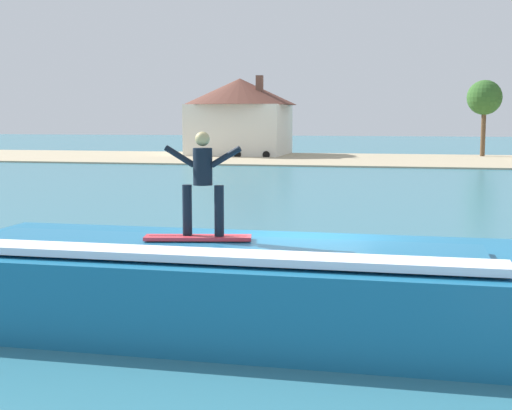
{
  "coord_description": "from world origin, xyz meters",
  "views": [
    {
      "loc": [
        1.99,
        -12.77,
        3.48
      ],
      "look_at": [
        -1.02,
        0.9,
        1.77
      ],
      "focal_mm": 49.73,
      "sensor_mm": 36.0,
      "label": 1
    }
  ],
  "objects_px": {
    "car_near_shore": "(253,147)",
    "house_with_chimney": "(240,113)",
    "surfboard": "(198,238)",
    "tree_short_bushy": "(484,98)",
    "surfer": "(203,177)",
    "wave_crest": "(227,284)"
  },
  "relations": [
    {
      "from": "wave_crest",
      "to": "tree_short_bushy",
      "type": "bearing_deg",
      "value": 80.55
    },
    {
      "from": "surfer",
      "to": "house_with_chimney",
      "type": "xyz_separation_m",
      "value": [
        -12.5,
        53.86,
        1.48
      ]
    },
    {
      "from": "surfboard",
      "to": "car_near_shore",
      "type": "bearing_deg",
      "value": 101.6
    },
    {
      "from": "car_near_shore",
      "to": "house_with_chimney",
      "type": "distance_m",
      "value": 4.84
    },
    {
      "from": "wave_crest",
      "to": "surfboard",
      "type": "relative_size",
      "value": 5.4
    },
    {
      "from": "car_near_shore",
      "to": "house_with_chimney",
      "type": "bearing_deg",
      "value": 122.36
    },
    {
      "from": "car_near_shore",
      "to": "surfboard",
      "type": "bearing_deg",
      "value": -78.4
    },
    {
      "from": "wave_crest",
      "to": "car_near_shore",
      "type": "distance_m",
      "value": 51.68
    },
    {
      "from": "surfboard",
      "to": "house_with_chimney",
      "type": "relative_size",
      "value": 0.17
    },
    {
      "from": "surfboard",
      "to": "tree_short_bushy",
      "type": "bearing_deg",
      "value": 80.15
    },
    {
      "from": "wave_crest",
      "to": "tree_short_bushy",
      "type": "distance_m",
      "value": 56.14
    },
    {
      "from": "surfer",
      "to": "tree_short_bushy",
      "type": "distance_m",
      "value": 56.23
    },
    {
      "from": "wave_crest",
      "to": "house_with_chimney",
      "type": "distance_m",
      "value": 55.32
    },
    {
      "from": "surfboard",
      "to": "surfer",
      "type": "relative_size",
      "value": 1.05
    },
    {
      "from": "wave_crest",
      "to": "house_with_chimney",
      "type": "xyz_separation_m",
      "value": [
        -12.86,
        53.7,
        3.29
      ]
    },
    {
      "from": "house_with_chimney",
      "to": "tree_short_bushy",
      "type": "relative_size",
      "value": 1.55
    },
    {
      "from": "wave_crest",
      "to": "surfer",
      "type": "distance_m",
      "value": 1.86
    },
    {
      "from": "surfer",
      "to": "car_near_shore",
      "type": "bearing_deg",
      "value": 101.7
    },
    {
      "from": "surfboard",
      "to": "house_with_chimney",
      "type": "xyz_separation_m",
      "value": [
        -12.42,
        53.9,
        2.48
      ]
    },
    {
      "from": "wave_crest",
      "to": "tree_short_bushy",
      "type": "xyz_separation_m",
      "value": [
        9.19,
        55.19,
        4.56
      ]
    },
    {
      "from": "car_near_shore",
      "to": "house_with_chimney",
      "type": "xyz_separation_m",
      "value": [
        -2.01,
        3.17,
        3.05
      ]
    },
    {
      "from": "car_near_shore",
      "to": "house_with_chimney",
      "type": "relative_size",
      "value": 0.38
    }
  ]
}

